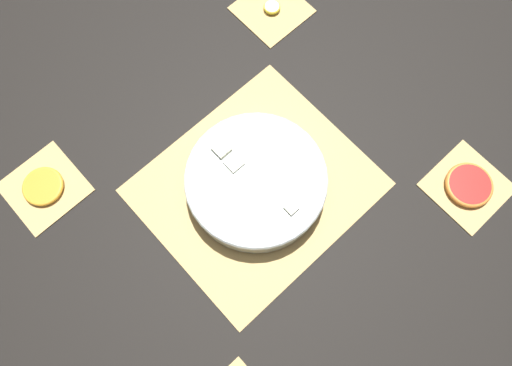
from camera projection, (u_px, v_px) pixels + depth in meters
name	position (u px, v px, depth m)	size (l,w,h in m)	color
ground_plane	(256.00, 187.00, 1.01)	(6.00, 6.00, 0.00)	black
bamboo_mat_center	(256.00, 187.00, 1.00)	(0.43, 0.37, 0.01)	tan
coaster_mat_near_right	(467.00, 186.00, 1.00)	(0.14, 0.14, 0.01)	tan
coaster_mat_far_left	(44.00, 188.00, 1.00)	(0.14, 0.14, 0.01)	tan
coaster_mat_far_right	(272.00, 9.00, 1.13)	(0.14, 0.14, 0.01)	tan
fruit_salad_bowl	(256.00, 181.00, 0.97)	(0.28, 0.28, 0.07)	silver
orange_slice_whole	(43.00, 186.00, 0.99)	(0.08, 0.08, 0.01)	orange
banana_coin_single	(272.00, 7.00, 1.13)	(0.04, 0.04, 0.01)	#F7EFC6
grapefruit_slice	(469.00, 185.00, 0.99)	(0.10, 0.10, 0.01)	#B2231E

